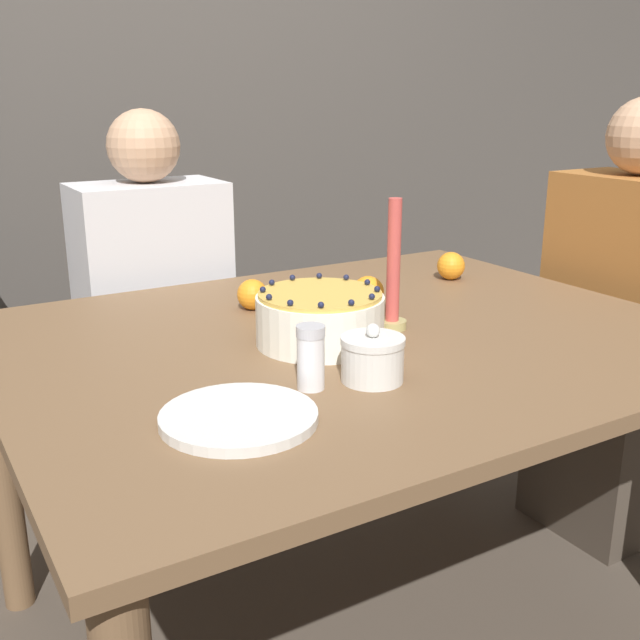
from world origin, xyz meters
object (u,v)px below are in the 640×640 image
candle (393,277)px  cake (320,318)px  sugar_bowl (372,358)px  person_man_blue_shirt (157,348)px  sugar_shaker (311,357)px  person_woman_floral (620,353)px

candle → cake: bearing=-178.1°
cake → sugar_bowl: size_ratio=2.28×
person_man_blue_shirt → sugar_shaker: bearing=86.7°
cake → sugar_bowl: (-0.02, -0.22, -0.01)m
person_man_blue_shirt → cake: bearing=95.6°
cake → candle: bearing=1.9°
person_man_blue_shirt → candle: bearing=108.1°
candle → person_woman_floral: size_ratio=0.23×
person_woman_floral → sugar_shaker: bearing=101.9°
person_man_blue_shirt → person_woman_floral: 1.30m
person_woman_floral → sugar_bowl: bearing=104.4°
candle → person_woman_floral: person_woman_floral is taller
cake → person_woman_floral: person_woman_floral is taller
sugar_bowl → person_woman_floral: person_woman_floral is taller
cake → sugar_shaker: 0.23m
sugar_shaker → person_man_blue_shirt: person_man_blue_shirt is taller
sugar_shaker → person_woman_floral: bearing=11.9°
candle → person_woman_floral: bearing=2.7°
sugar_shaker → person_woman_floral: size_ratio=0.09×
candle → person_woman_floral: 0.87m
cake → candle: size_ratio=0.92×
cake → person_man_blue_shirt: 0.84m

